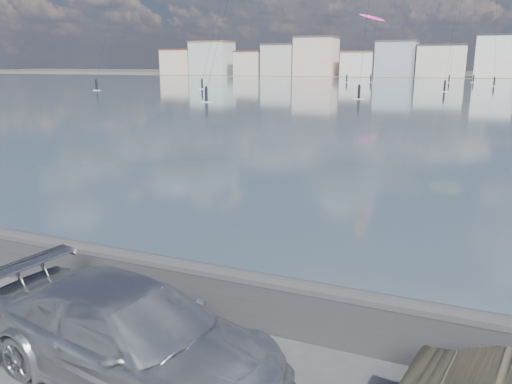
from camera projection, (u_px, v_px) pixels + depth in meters
bay_water at (443, 91)px, 88.86m from camera, size 500.00×177.00×0.00m
far_shore_strip at (460, 76)px, 185.50m from camera, size 500.00×60.00×0.00m
seawall at (182, 283)px, 9.63m from camera, size 400.00×0.36×1.08m
far_buildings at (465, 59)px, 171.03m from camera, size 240.79×13.26×14.60m
car_silver at (132, 335)px, 7.48m from camera, size 5.38×2.79×1.49m
kitesurfer_15 at (372, 19)px, 135.23m from camera, size 7.83×18.70×18.29m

